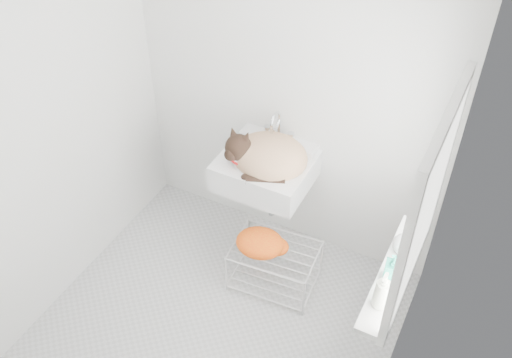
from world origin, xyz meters
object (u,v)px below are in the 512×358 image
at_px(sink, 266,159).
at_px(cat, 266,156).
at_px(bottle_a, 379,305).
at_px(bottle_c, 402,251).
at_px(bottle_b, 390,279).
at_px(wire_rack, 274,267).

height_order(sink, cat, cat).
bearing_deg(bottle_a, bottle_c, 90.00).
bearing_deg(bottle_b, wire_rack, 157.76).
relative_size(bottle_a, bottle_c, 1.22).
height_order(wire_rack, bottle_c, bottle_c).
xyz_separation_m(sink, bottle_c, (1.03, -0.39, 0.00)).
height_order(cat, bottle_c, cat).
height_order(sink, bottle_b, sink).
xyz_separation_m(sink, cat, (0.01, -0.02, 0.04)).
distance_m(wire_rack, bottle_a, 1.20).
relative_size(sink, cat, 1.10).
bearing_deg(bottle_b, bottle_a, -90.00).
bearing_deg(cat, bottle_c, -26.85).
height_order(cat, bottle_a, cat).
bearing_deg(bottle_a, bottle_b, 90.00).
xyz_separation_m(wire_rack, bottle_a, (0.82, -0.52, 0.70)).
relative_size(wire_rack, bottle_c, 3.46).
relative_size(sink, bottle_a, 3.04).
height_order(bottle_a, bottle_b, bottle_a).
distance_m(cat, bottle_c, 1.09).
relative_size(cat, bottle_c, 3.37).
distance_m(sink, bottle_a, 1.30).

